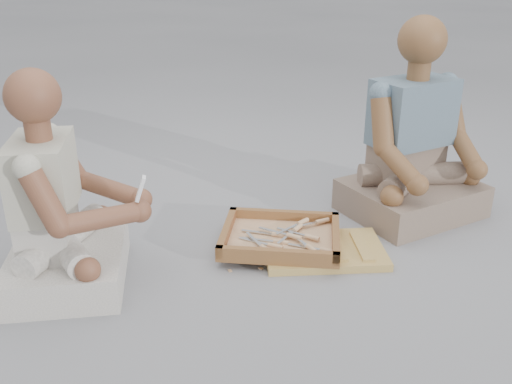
{
  "coord_description": "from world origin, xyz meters",
  "views": [
    {
      "loc": [
        0.05,
        -2.2,
        1.3
      ],
      "look_at": [
        0.01,
        0.14,
        0.3
      ],
      "focal_mm": 40.0,
      "sensor_mm": 36.0,
      "label": 1
    }
  ],
  "objects_px": {
    "craftsman": "(60,215)",
    "companion": "(414,152)",
    "carved_panel": "(324,251)",
    "tool_tray": "(281,238)"
  },
  "relations": [
    {
      "from": "carved_panel",
      "to": "tool_tray",
      "type": "bearing_deg",
      "value": 168.04
    },
    {
      "from": "tool_tray",
      "to": "companion",
      "type": "height_order",
      "value": "companion"
    },
    {
      "from": "craftsman",
      "to": "carved_panel",
      "type": "bearing_deg",
      "value": 93.24
    },
    {
      "from": "tool_tray",
      "to": "craftsman",
      "type": "relative_size",
      "value": 0.64
    },
    {
      "from": "carved_panel",
      "to": "companion",
      "type": "relative_size",
      "value": 0.54
    },
    {
      "from": "carved_panel",
      "to": "companion",
      "type": "bearing_deg",
      "value": 44.01
    },
    {
      "from": "craftsman",
      "to": "companion",
      "type": "height_order",
      "value": "companion"
    },
    {
      "from": "tool_tray",
      "to": "craftsman",
      "type": "bearing_deg",
      "value": -162.66
    },
    {
      "from": "companion",
      "to": "carved_panel",
      "type": "bearing_deg",
      "value": 13.28
    },
    {
      "from": "companion",
      "to": "craftsman",
      "type": "bearing_deg",
      "value": -6.57
    }
  ]
}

